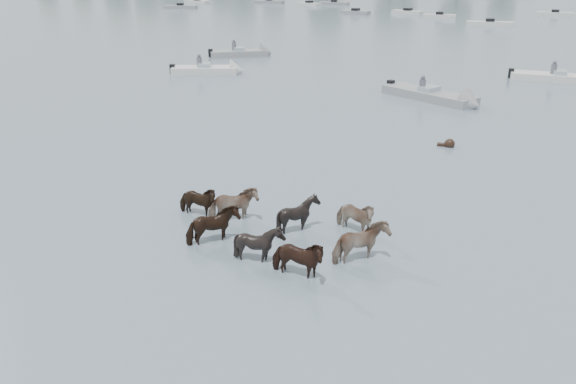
% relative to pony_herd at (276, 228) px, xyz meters
% --- Properties ---
extents(ground, '(400.00, 400.00, 0.00)m').
position_rel_pony_herd_xyz_m(ground, '(0.45, -1.90, -0.44)').
color(ground, slate).
rests_on(ground, ground).
extents(pony_herd, '(6.80, 3.81, 1.27)m').
position_rel_pony_herd_xyz_m(pony_herd, '(0.00, 0.00, 0.00)').
color(pony_herd, black).
rests_on(pony_herd, ground).
extents(swimming_pony, '(0.72, 0.44, 0.44)m').
position_rel_pony_herd_xyz_m(swimming_pony, '(3.58, 10.65, -0.34)').
color(swimming_pony, black).
rests_on(swimming_pony, ground).
extents(motorboat_a, '(5.15, 3.29, 1.92)m').
position_rel_pony_herd_xyz_m(motorboat_a, '(-13.30, 21.98, -0.21)').
color(motorboat_a, silver).
rests_on(motorboat_a, ground).
extents(motorboat_b, '(6.06, 4.37, 1.92)m').
position_rel_pony_herd_xyz_m(motorboat_b, '(2.29, 18.88, -0.22)').
color(motorboat_b, gray).
rests_on(motorboat_b, ground).
extents(motorboat_c, '(6.50, 1.76, 1.92)m').
position_rel_pony_herd_xyz_m(motorboat_c, '(9.62, 27.31, -0.22)').
color(motorboat_c, silver).
rests_on(motorboat_c, ground).
extents(motorboat_f, '(5.11, 4.08, 1.92)m').
position_rel_pony_herd_xyz_m(motorboat_f, '(-14.44, 29.88, -0.21)').
color(motorboat_f, gray).
rests_on(motorboat_f, ground).
extents(distant_flotilla, '(104.77, 28.42, 0.93)m').
position_rel_pony_herd_xyz_m(distant_flotilla, '(0.46, 76.85, -0.18)').
color(distant_flotilla, silver).
rests_on(distant_flotilla, ground).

